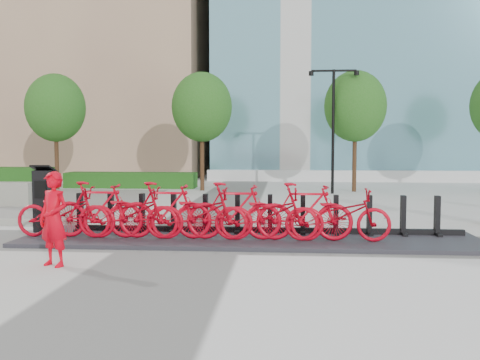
# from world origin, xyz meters

# --- Properties ---
(ground) EXTENTS (120.00, 120.00, 0.00)m
(ground) POSITION_xyz_m (0.00, 0.00, 0.00)
(ground) COLOR silver
(hedge_b) EXTENTS (6.00, 1.20, 0.70)m
(hedge_b) POSITION_xyz_m (-5.00, 13.20, 0.35)
(hedge_b) COLOR #28621D
(hedge_b) RESTS_ON ground
(tree_0) EXTENTS (2.60, 2.60, 5.10)m
(tree_0) POSITION_xyz_m (-8.00, 12.00, 3.59)
(tree_0) COLOR #3A2714
(tree_0) RESTS_ON ground
(tree_1) EXTENTS (2.60, 2.60, 5.10)m
(tree_1) POSITION_xyz_m (-1.50, 12.00, 3.59)
(tree_1) COLOR #3A2714
(tree_1) RESTS_ON ground
(tree_2) EXTENTS (2.60, 2.60, 5.10)m
(tree_2) POSITION_xyz_m (5.00, 12.00, 3.59)
(tree_2) COLOR #3A2714
(tree_2) RESTS_ON ground
(streetlamp) EXTENTS (2.00, 0.20, 5.00)m
(streetlamp) POSITION_xyz_m (4.00, 11.00, 3.13)
(streetlamp) COLOR black
(streetlamp) RESTS_ON ground
(dock_pad) EXTENTS (9.60, 2.40, 0.08)m
(dock_pad) POSITION_xyz_m (1.30, 0.30, 0.04)
(dock_pad) COLOR #2D2C34
(dock_pad) RESTS_ON ground
(dock_rail_posts) EXTENTS (8.02, 0.50, 0.85)m
(dock_rail_posts) POSITION_xyz_m (1.36, 0.77, 0.51)
(dock_rail_posts) COLOR black
(dock_rail_posts) RESTS_ON dock_pad
(bike_0) EXTENTS (2.02, 0.71, 1.06)m
(bike_0) POSITION_xyz_m (-2.60, -0.05, 0.61)
(bike_0) COLOR #BC0315
(bike_0) RESTS_ON dock_pad
(bike_1) EXTENTS (1.96, 0.55, 1.18)m
(bike_1) POSITION_xyz_m (-1.88, -0.05, 0.67)
(bike_1) COLOR #BC0315
(bike_1) RESTS_ON dock_pad
(bike_2) EXTENTS (2.02, 0.71, 1.06)m
(bike_2) POSITION_xyz_m (-1.16, -0.05, 0.61)
(bike_2) COLOR #BC0315
(bike_2) RESTS_ON dock_pad
(bike_3) EXTENTS (1.96, 0.55, 1.18)m
(bike_3) POSITION_xyz_m (-0.44, -0.05, 0.67)
(bike_3) COLOR #BC0315
(bike_3) RESTS_ON dock_pad
(bike_4) EXTENTS (2.02, 0.71, 1.06)m
(bike_4) POSITION_xyz_m (0.28, -0.05, 0.61)
(bike_4) COLOR #BC0315
(bike_4) RESTS_ON dock_pad
(bike_5) EXTENTS (1.96, 0.55, 1.18)m
(bike_5) POSITION_xyz_m (1.00, -0.05, 0.67)
(bike_5) COLOR #BC0315
(bike_5) RESTS_ON dock_pad
(bike_6) EXTENTS (2.02, 0.71, 1.06)m
(bike_6) POSITION_xyz_m (1.72, -0.05, 0.61)
(bike_6) COLOR #BC0315
(bike_6) RESTS_ON dock_pad
(bike_7) EXTENTS (1.96, 0.55, 1.18)m
(bike_7) POSITION_xyz_m (2.44, -0.05, 0.67)
(bike_7) COLOR #BC0315
(bike_7) RESTS_ON dock_pad
(bike_8) EXTENTS (2.02, 0.71, 1.06)m
(bike_8) POSITION_xyz_m (3.16, -0.05, 0.61)
(bike_8) COLOR #BC0315
(bike_8) RESTS_ON dock_pad
(kiosk) EXTENTS (0.48, 0.41, 1.50)m
(kiosk) POSITION_xyz_m (-3.33, 0.60, 0.80)
(kiosk) COLOR black
(kiosk) RESTS_ON dock_pad
(worker_red) EXTENTS (0.68, 0.58, 1.59)m
(worker_red) POSITION_xyz_m (-1.82, -2.31, 0.80)
(worker_red) COLOR red
(worker_red) RESTS_ON ground
(jersey_barrier) EXTENTS (2.03, 0.62, 0.78)m
(jersey_barrier) POSITION_xyz_m (-7.19, 5.84, 0.39)
(jersey_barrier) COLOR gray
(jersey_barrier) RESTS_ON ground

